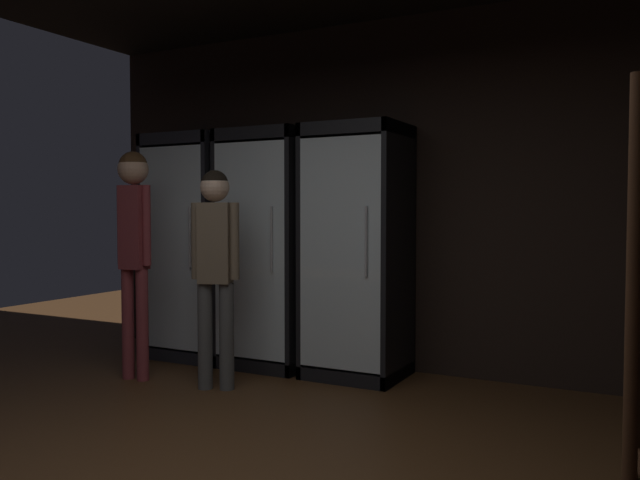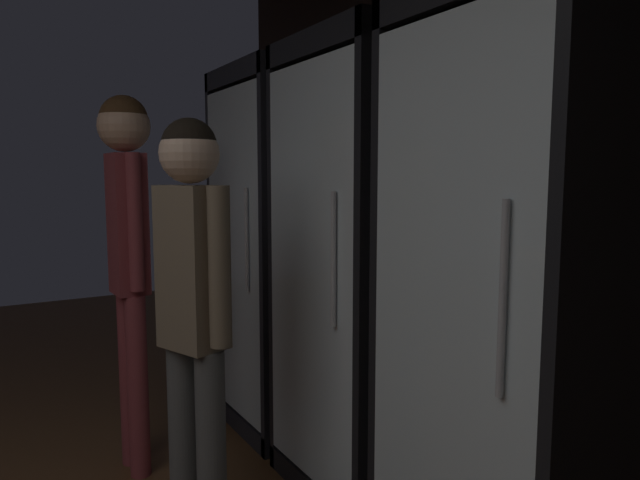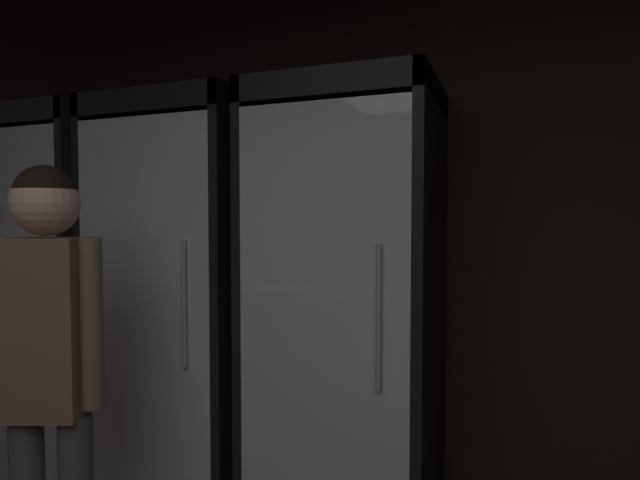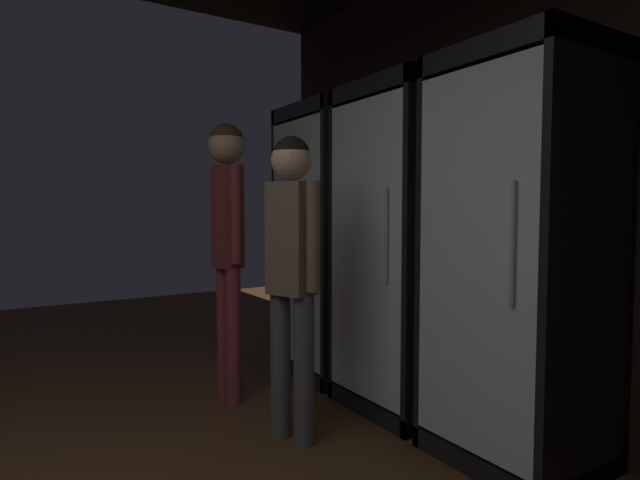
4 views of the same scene
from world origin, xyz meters
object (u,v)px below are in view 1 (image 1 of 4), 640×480
at_px(cooler_center, 360,254).
at_px(shopper_near, 134,230).
at_px(shopper_far, 215,255).
at_px(cooler_left, 273,252).
at_px(cooler_far_left, 197,248).

bearing_deg(cooler_center, shopper_near, -147.88).
distance_m(shopper_near, shopper_far, 0.73).
relative_size(cooler_left, cooler_center, 1.00).
height_order(cooler_left, shopper_far, cooler_left).
xyz_separation_m(cooler_center, shopper_far, (-0.74, -0.85, 0.02)).
bearing_deg(cooler_left, shopper_near, -126.17).
relative_size(cooler_center, shopper_near, 1.12).
bearing_deg(cooler_left, cooler_far_left, -179.79).
distance_m(cooler_center, shopper_far, 1.13).
height_order(cooler_left, shopper_near, cooler_left).
height_order(cooler_far_left, shopper_near, cooler_far_left).
relative_size(cooler_left, shopper_near, 1.12).
height_order(shopper_near, shopper_far, shopper_near).
xyz_separation_m(cooler_center, shopper_near, (-1.45, -0.91, 0.19)).
relative_size(cooler_far_left, cooler_left, 1.00).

